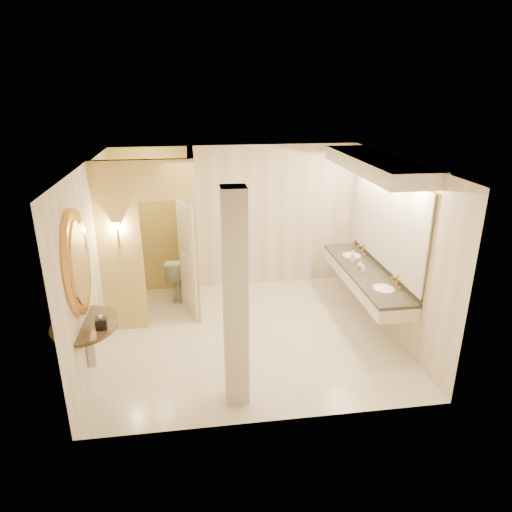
# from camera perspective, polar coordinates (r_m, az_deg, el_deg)

# --- Properties ---
(floor) EXTENTS (4.50, 4.50, 0.00)m
(floor) POSITION_cam_1_polar(r_m,az_deg,el_deg) (7.32, -0.74, -9.79)
(floor) COLOR white
(floor) RESTS_ON ground
(ceiling) EXTENTS (4.50, 4.50, 0.00)m
(ceiling) POSITION_cam_1_polar(r_m,az_deg,el_deg) (6.39, -0.86, 11.59)
(ceiling) COLOR silver
(ceiling) RESTS_ON wall_back
(wall_back) EXTENTS (4.50, 0.02, 2.70)m
(wall_back) POSITION_cam_1_polar(r_m,az_deg,el_deg) (8.63, -2.52, 4.76)
(wall_back) COLOR beige
(wall_back) RESTS_ON floor
(wall_front) EXTENTS (4.50, 0.02, 2.70)m
(wall_front) POSITION_cam_1_polar(r_m,az_deg,el_deg) (4.93, 2.23, -7.88)
(wall_front) COLOR beige
(wall_front) RESTS_ON floor
(wall_left) EXTENTS (0.02, 4.00, 2.70)m
(wall_left) POSITION_cam_1_polar(r_m,az_deg,el_deg) (6.84, -19.83, -0.77)
(wall_left) COLOR beige
(wall_left) RESTS_ON floor
(wall_right) EXTENTS (0.02, 4.00, 2.70)m
(wall_right) POSITION_cam_1_polar(r_m,az_deg,el_deg) (7.35, 16.88, 1.03)
(wall_right) COLOR beige
(wall_right) RESTS_ON floor
(toilet_closet) EXTENTS (1.50, 1.55, 2.70)m
(toilet_closet) POSITION_cam_1_polar(r_m,az_deg,el_deg) (7.60, -10.16, 2.53)
(toilet_closet) COLOR #D5C06F
(toilet_closet) RESTS_ON floor
(wall_sconce) EXTENTS (0.14, 0.14, 0.42)m
(wall_sconce) POSITION_cam_1_polar(r_m,az_deg,el_deg) (7.06, -16.99, 3.50)
(wall_sconce) COLOR gold
(wall_sconce) RESTS_ON toilet_closet
(vanity) EXTENTS (0.75, 2.81, 2.09)m
(vanity) POSITION_cam_1_polar(r_m,az_deg,el_deg) (7.40, 14.32, 3.70)
(vanity) COLOR beige
(vanity) RESTS_ON floor
(console_shelf) EXTENTS (1.02, 1.02, 1.96)m
(console_shelf) POSITION_cam_1_polar(r_m,az_deg,el_deg) (6.01, -21.06, -3.93)
(console_shelf) COLOR black
(console_shelf) RESTS_ON floor
(pillar) EXTENTS (0.28, 0.28, 2.70)m
(pillar) POSITION_cam_1_polar(r_m,az_deg,el_deg) (5.31, -2.60, -5.70)
(pillar) COLOR beige
(pillar) RESTS_ON floor
(tissue_box) EXTENTS (0.14, 0.14, 0.13)m
(tissue_box) POSITION_cam_1_polar(r_m,az_deg,el_deg) (6.00, -18.79, -7.96)
(tissue_box) COLOR black
(tissue_box) RESTS_ON console_shelf
(toilet) EXTENTS (0.52, 0.82, 0.79)m
(toilet) POSITION_cam_1_polar(r_m,az_deg,el_deg) (8.54, -9.52, -2.48)
(toilet) COLOR white
(toilet) RESTS_ON floor
(soap_bottle_a) EXTENTS (0.07, 0.07, 0.14)m
(soap_bottle_a) POSITION_cam_1_polar(r_m,az_deg,el_deg) (7.51, 13.26, -1.52)
(soap_bottle_a) COLOR beige
(soap_bottle_a) RESTS_ON vanity
(soap_bottle_b) EXTENTS (0.12, 0.12, 0.12)m
(soap_bottle_b) POSITION_cam_1_polar(r_m,az_deg,el_deg) (7.70, 12.89, -0.99)
(soap_bottle_b) COLOR silver
(soap_bottle_b) RESTS_ON vanity
(soap_bottle_c) EXTENTS (0.10, 0.10, 0.22)m
(soap_bottle_c) POSITION_cam_1_polar(r_m,az_deg,el_deg) (7.87, 11.97, -0.05)
(soap_bottle_c) COLOR #C6B28C
(soap_bottle_c) RESTS_ON vanity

